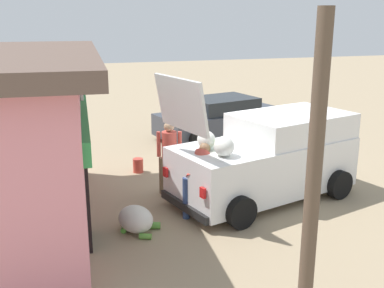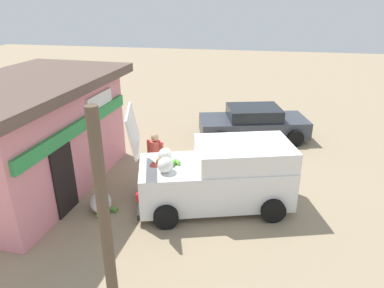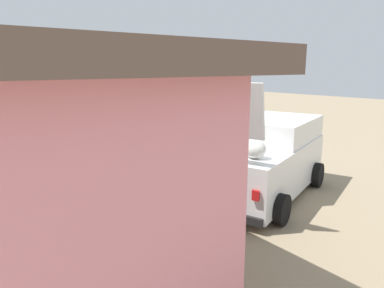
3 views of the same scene
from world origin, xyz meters
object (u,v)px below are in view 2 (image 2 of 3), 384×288
object	(u,v)px
unloaded_banana_pile	(101,203)
paint_bucket	(157,155)
storefront_bar	(34,135)
vendor_standing	(156,155)
customer_bending	(150,180)
delivery_van	(220,175)
parked_sedan	(253,123)

from	to	relation	value
unloaded_banana_pile	paint_bucket	bearing A→B (deg)	-10.73
paint_bucket	storefront_bar	bearing A→B (deg)	129.26
storefront_bar	unloaded_banana_pile	size ratio (longest dim) A/B	7.07
vendor_standing	customer_bending	size ratio (longest dim) A/B	1.15
customer_bending	delivery_van	bearing A→B (deg)	-72.37
vendor_standing	parked_sedan	bearing A→B (deg)	-32.93
delivery_van	vendor_standing	bearing A→B (deg)	68.68
delivery_van	parked_sedan	bearing A→B (deg)	-8.67
unloaded_banana_pile	paint_bucket	size ratio (longest dim) A/B	2.59
delivery_van	unloaded_banana_pile	xyz separation A→B (m)	(-0.94, 3.19, -0.69)
storefront_bar	vendor_standing	world-z (taller)	storefront_bar
storefront_bar	customer_bending	bearing A→B (deg)	-98.90
delivery_van	storefront_bar	bearing A→B (deg)	89.98
parked_sedan	vendor_standing	world-z (taller)	vendor_standing
storefront_bar	delivery_van	distance (m)	5.64
parked_sedan	customer_bending	bearing A→B (deg)	155.77
storefront_bar	parked_sedan	size ratio (longest dim) A/B	1.44
vendor_standing	customer_bending	bearing A→B (deg)	-169.68
storefront_bar	paint_bucket	distance (m)	4.22
paint_bucket	unloaded_banana_pile	bearing A→B (deg)	169.27
storefront_bar	vendor_standing	xyz separation A→B (m)	(0.81, -3.49, -0.75)
storefront_bar	parked_sedan	distance (m)	8.37
storefront_bar	delivery_van	xyz separation A→B (m)	(-0.00, -5.58, -0.80)
storefront_bar	vendor_standing	bearing A→B (deg)	-76.87
delivery_van	paint_bucket	distance (m)	3.63
parked_sedan	vendor_standing	xyz separation A→B (m)	(-4.48, 2.90, 0.35)
paint_bucket	vendor_standing	bearing A→B (deg)	-165.01
vendor_standing	delivery_van	bearing A→B (deg)	-111.32
delivery_van	customer_bending	distance (m)	1.93
unloaded_banana_pile	vendor_standing	bearing A→B (deg)	-32.00
storefront_bar	delivery_van	world-z (taller)	storefront_bar
storefront_bar	unloaded_banana_pile	bearing A→B (deg)	-111.48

